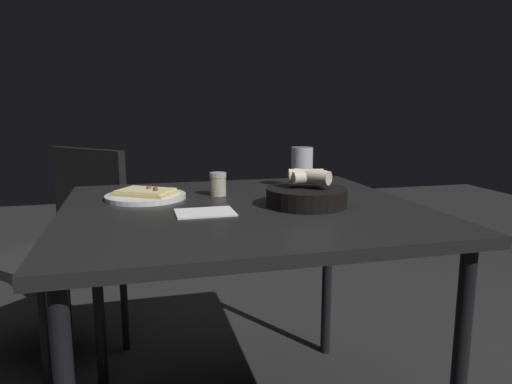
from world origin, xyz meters
TOP-DOWN VIEW (x-y plane):
  - dining_table at (0.00, 0.00)m, footprint 1.03×0.95m
  - pizza_plate at (-0.27, 0.18)m, footprint 0.25×0.25m
  - bread_basket at (0.18, -0.05)m, footprint 0.24×0.24m
  - beer_glass at (0.28, 0.25)m, footprint 0.08×0.08m
  - pepper_shaker at (-0.04, 0.17)m, footprint 0.05×0.05m
  - napkin at (-0.12, -0.07)m, footprint 0.16×0.12m
  - chair_near at (-0.58, 0.71)m, footprint 0.62×0.62m

SIDE VIEW (x-z plane):
  - chair_near at x=-0.58m, z-range 0.07..0.93m
  - dining_table at x=0.00m, z-range 0.31..1.06m
  - napkin at x=-0.12m, z-range 0.75..0.76m
  - pizza_plate at x=-0.27m, z-range 0.74..0.78m
  - pepper_shaker at x=-0.04m, z-range 0.75..0.82m
  - bread_basket at x=0.18m, z-range 0.73..0.84m
  - beer_glass at x=0.28m, z-range 0.74..0.89m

